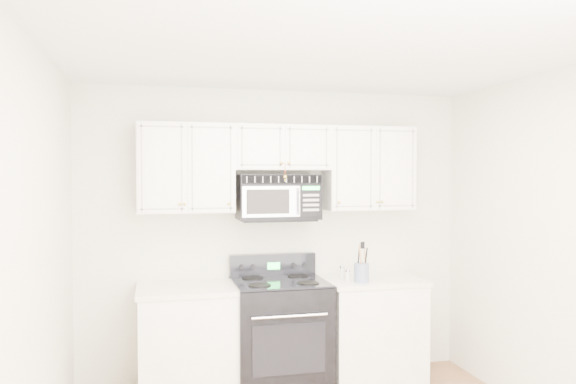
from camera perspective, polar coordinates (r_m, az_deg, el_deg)
name	(u,v)px	position (r m, az deg, el deg)	size (l,w,h in m)	color
room	(338,264)	(3.44, 5.10, -7.26)	(3.51, 3.51, 2.61)	#94643D
base_cabinet_left	(190,345)	(4.88, -9.91, -15.11)	(0.86, 0.65, 0.92)	white
base_cabinet_right	(371,333)	(5.22, 8.46, -13.96)	(0.86, 0.65, 0.92)	white
range	(280,333)	(4.95, -0.85, -14.13)	(0.78, 0.71, 1.13)	black
upper_cabinets	(280,164)	(4.93, -0.77, 2.86)	(2.44, 0.37, 0.75)	white
microwave	(278,197)	(4.91, -1.02, -0.49)	(0.71, 0.40, 0.39)	black
utensil_crock	(362,272)	(4.89, 7.49, -8.07)	(0.13, 0.13, 0.34)	slate
shaker_salt	(348,275)	(4.94, 6.08, -8.40)	(0.04, 0.04, 0.10)	silver
shaker_pepper	(342,272)	(5.04, 5.53, -8.09)	(0.05, 0.05, 0.11)	silver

